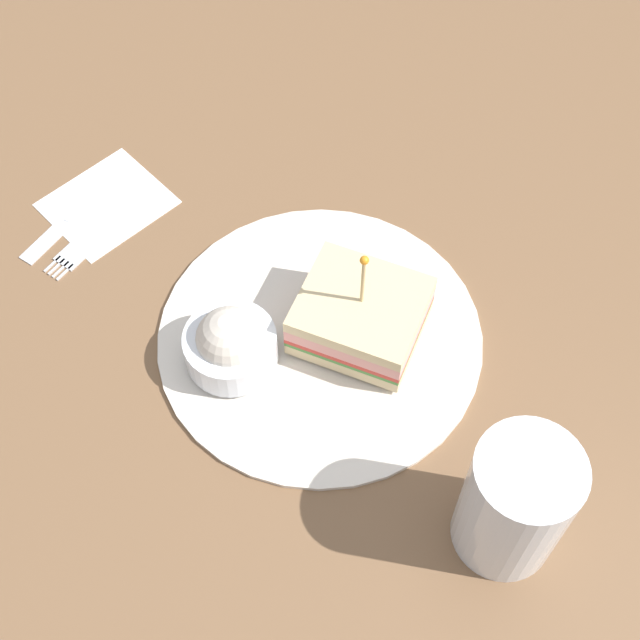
{
  "coord_description": "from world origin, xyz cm",
  "views": [
    {
      "loc": [
        35.85,
        -14.53,
        63.54
      ],
      "look_at": [
        0.0,
        0.0,
        2.82
      ],
      "focal_mm": 50.73,
      "sensor_mm": 36.0,
      "label": 1
    }
  ],
  "objects": [
    {
      "name": "napkin",
      "position": [
        -20.57,
        -12.55,
        0.07
      ],
      "size": [
        12.16,
        12.73,
        0.15
      ],
      "primitive_type": "cube",
      "rotation": [
        0.0,
        0.0,
        5.09
      ],
      "color": "white",
      "rests_on": "ground_plane"
    },
    {
      "name": "fork",
      "position": [
        -17.06,
        -15.1,
        0.18
      ],
      "size": [
        7.66,
        11.24,
        0.35
      ],
      "color": "silver",
      "rests_on": "ground_plane"
    },
    {
      "name": "coleslaw_bowl",
      "position": [
        -0.57,
        -7.37,
        2.87
      ],
      "size": [
        7.4,
        7.4,
        5.33
      ],
      "color": "white",
      "rests_on": "plate"
    },
    {
      "name": "ground_plane",
      "position": [
        0.0,
        0.0,
        -1.0
      ],
      "size": [
        106.82,
        106.82,
        2.0
      ],
      "primitive_type": "cube",
      "color": "brown"
    },
    {
      "name": "plate",
      "position": [
        0.0,
        0.0,
        0.41
      ],
      "size": [
        26.67,
        26.67,
        0.82
      ],
      "primitive_type": "cylinder",
      "color": "silver",
      "rests_on": "ground_plane"
    },
    {
      "name": "drink_glass",
      "position": [
        20.2,
        5.98,
        5.09
      ],
      "size": [
        7.33,
        7.33,
        11.55
      ],
      "color": "beige",
      "rests_on": "ground_plane"
    },
    {
      "name": "knife",
      "position": [
        -20.02,
        -16.23,
        0.18
      ],
      "size": [
        8.04,
        11.17,
        0.35
      ],
      "color": "silver",
      "rests_on": "ground_plane"
    },
    {
      "name": "sandwich_half_center",
      "position": [
        0.95,
        3.1,
        3.03
      ],
      "size": [
        12.88,
        12.89,
        9.99
      ],
      "color": "beige",
      "rests_on": "plate"
    }
  ]
}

